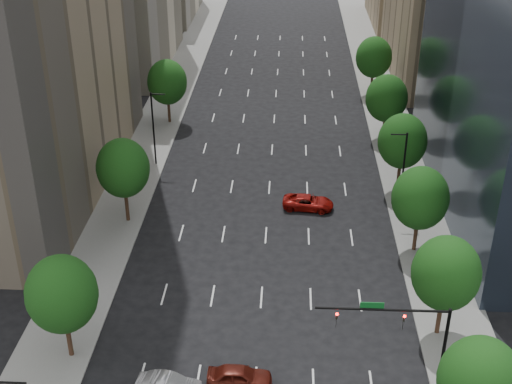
# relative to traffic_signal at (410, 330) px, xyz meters

# --- Properties ---
(sidewalk_left) EXTENTS (6.00, 200.00, 0.15)m
(sidewalk_left) POSITION_rel_traffic_signal_xyz_m (-26.03, 30.00, -5.10)
(sidewalk_left) COLOR slate
(sidewalk_left) RESTS_ON ground
(sidewalk_right) EXTENTS (6.00, 200.00, 0.15)m
(sidewalk_right) POSITION_rel_traffic_signal_xyz_m (4.97, 30.00, -5.10)
(sidewalk_right) COLOR slate
(sidewalk_right) RESTS_ON ground
(tree_right_0) EXTENTS (5.20, 5.20, 8.39)m
(tree_right_0) POSITION_rel_traffic_signal_xyz_m (3.47, -5.00, 0.22)
(tree_right_0) COLOR #382316
(tree_right_0) RESTS_ON ground
(tree_right_1) EXTENTS (5.20, 5.20, 8.75)m
(tree_right_1) POSITION_rel_traffic_signal_xyz_m (3.47, 6.00, 0.58)
(tree_right_1) COLOR #382316
(tree_right_1) RESTS_ON ground
(tree_right_2) EXTENTS (5.20, 5.20, 8.61)m
(tree_right_2) POSITION_rel_traffic_signal_xyz_m (3.47, 18.00, 0.43)
(tree_right_2) COLOR #382316
(tree_right_2) RESTS_ON ground
(tree_right_3) EXTENTS (5.20, 5.20, 8.89)m
(tree_right_3) POSITION_rel_traffic_signal_xyz_m (3.47, 30.00, 0.72)
(tree_right_3) COLOR #382316
(tree_right_3) RESTS_ON ground
(tree_right_4) EXTENTS (5.20, 5.20, 8.46)m
(tree_right_4) POSITION_rel_traffic_signal_xyz_m (3.47, 44.00, 0.29)
(tree_right_4) COLOR #382316
(tree_right_4) RESTS_ON ground
(tree_right_5) EXTENTS (5.20, 5.20, 8.75)m
(tree_right_5) POSITION_rel_traffic_signal_xyz_m (3.47, 60.00, 0.58)
(tree_right_5) COLOR #382316
(tree_right_5) RESTS_ON ground
(tree_left_0) EXTENTS (5.20, 5.20, 8.75)m
(tree_left_0) POSITION_rel_traffic_signal_xyz_m (-24.53, 2.00, 0.58)
(tree_left_0) COLOR #382316
(tree_left_0) RESTS_ON ground
(tree_left_1) EXTENTS (5.20, 5.20, 8.97)m
(tree_left_1) POSITION_rel_traffic_signal_xyz_m (-24.53, 22.00, 0.79)
(tree_left_1) COLOR #382316
(tree_left_1) RESTS_ON ground
(tree_left_2) EXTENTS (5.20, 5.20, 8.68)m
(tree_left_2) POSITION_rel_traffic_signal_xyz_m (-24.53, 48.00, 0.50)
(tree_left_2) COLOR #382316
(tree_left_2) RESTS_ON ground
(streetlight_rn) EXTENTS (1.70, 0.20, 9.00)m
(streetlight_rn) POSITION_rel_traffic_signal_xyz_m (2.91, 25.00, -0.33)
(streetlight_rn) COLOR black
(streetlight_rn) RESTS_ON ground
(streetlight_ln) EXTENTS (1.70, 0.20, 9.00)m
(streetlight_ln) POSITION_rel_traffic_signal_xyz_m (-23.96, 35.00, -0.33)
(streetlight_ln) COLOR black
(streetlight_ln) RESTS_ON ground
(traffic_signal) EXTENTS (9.12, 0.40, 7.38)m
(traffic_signal) POSITION_rel_traffic_signal_xyz_m (0.00, 0.00, 0.00)
(traffic_signal) COLOR black
(traffic_signal) RESTS_ON ground
(car_maroon) EXTENTS (4.65, 1.88, 1.58)m
(car_maroon) POSITION_rel_traffic_signal_xyz_m (-11.65, -0.40, -4.38)
(car_maroon) COLOR #49130C
(car_maroon) RESTS_ON ground
(car_red_far) EXTENTS (5.49, 2.96, 1.46)m
(car_red_far) POSITION_rel_traffic_signal_xyz_m (-6.35, 25.51, -4.44)
(car_red_far) COLOR maroon
(car_red_far) RESTS_ON ground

